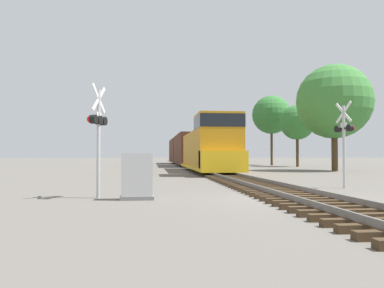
{
  "coord_description": "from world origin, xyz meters",
  "views": [
    {
      "loc": [
        -4.65,
        -11.64,
        1.43
      ],
      "look_at": [
        -2.43,
        8.98,
        2.05
      ],
      "focal_mm": 35.0,
      "sensor_mm": 36.0,
      "label": 1
    }
  ],
  "objects_px": {
    "relay_cabinet": "(137,177)",
    "tree_far_right": "(334,102)",
    "freight_train": "(189,150)",
    "crossing_signal_near": "(98,126)",
    "crossing_signal_far": "(344,135)",
    "tree_mid_background": "(297,122)",
    "tree_deep_background": "(271,115)"
  },
  "relations": [
    {
      "from": "crossing_signal_far",
      "to": "tree_deep_background",
      "type": "height_order",
      "value": "tree_deep_background"
    },
    {
      "from": "freight_train",
      "to": "crossing_signal_near",
      "type": "bearing_deg",
      "value": -100.8
    },
    {
      "from": "crossing_signal_near",
      "to": "tree_deep_background",
      "type": "relative_size",
      "value": 0.38
    },
    {
      "from": "crossing_signal_far",
      "to": "relay_cabinet",
      "type": "height_order",
      "value": "crossing_signal_far"
    },
    {
      "from": "freight_train",
      "to": "relay_cabinet",
      "type": "relative_size",
      "value": 31.13
    },
    {
      "from": "tree_far_right",
      "to": "tree_mid_background",
      "type": "bearing_deg",
      "value": 83.17
    },
    {
      "from": "freight_train",
      "to": "tree_far_right",
      "type": "xyz_separation_m",
      "value": [
        11.92,
        -14.12,
        4.27
      ]
    },
    {
      "from": "tree_far_right",
      "to": "tree_mid_background",
      "type": "relative_size",
      "value": 1.26
    },
    {
      "from": "crossing_signal_near",
      "to": "relay_cabinet",
      "type": "relative_size",
      "value": 2.54
    },
    {
      "from": "freight_train",
      "to": "crossing_signal_near",
      "type": "height_order",
      "value": "freight_train"
    },
    {
      "from": "relay_cabinet",
      "to": "freight_train",
      "type": "bearing_deg",
      "value": 81.56
    },
    {
      "from": "freight_train",
      "to": "tree_deep_background",
      "type": "relative_size",
      "value": 4.64
    },
    {
      "from": "tree_far_right",
      "to": "tree_deep_background",
      "type": "distance_m",
      "value": 19.55
    },
    {
      "from": "freight_train",
      "to": "tree_far_right",
      "type": "bearing_deg",
      "value": -49.83
    },
    {
      "from": "relay_cabinet",
      "to": "tree_deep_background",
      "type": "height_order",
      "value": "tree_deep_background"
    },
    {
      "from": "crossing_signal_near",
      "to": "crossing_signal_far",
      "type": "height_order",
      "value": "crossing_signal_near"
    },
    {
      "from": "tree_mid_background",
      "to": "tree_deep_background",
      "type": "xyz_separation_m",
      "value": [
        -0.98,
        7.07,
        1.71
      ]
    },
    {
      "from": "relay_cabinet",
      "to": "tree_far_right",
      "type": "height_order",
      "value": "tree_far_right"
    },
    {
      "from": "crossing_signal_far",
      "to": "tree_mid_background",
      "type": "relative_size",
      "value": 0.49
    },
    {
      "from": "crossing_signal_near",
      "to": "freight_train",
      "type": "bearing_deg",
      "value": -172.12
    },
    {
      "from": "crossing_signal_far",
      "to": "crossing_signal_near",
      "type": "bearing_deg",
      "value": 89.61
    },
    {
      "from": "crossing_signal_near",
      "to": "tree_deep_background",
      "type": "bearing_deg",
      "value": 172.98
    },
    {
      "from": "relay_cabinet",
      "to": "tree_far_right",
      "type": "bearing_deg",
      "value": 50.02
    },
    {
      "from": "relay_cabinet",
      "to": "tree_deep_background",
      "type": "distance_m",
      "value": 44.01
    },
    {
      "from": "tree_far_right",
      "to": "tree_mid_background",
      "type": "distance_m",
      "value": 12.57
    },
    {
      "from": "freight_train",
      "to": "crossing_signal_near",
      "type": "xyz_separation_m",
      "value": [
        -6.45,
        -33.82,
        0.34
      ]
    },
    {
      "from": "freight_train",
      "to": "tree_mid_background",
      "type": "height_order",
      "value": "tree_mid_background"
    },
    {
      "from": "freight_train",
      "to": "tree_mid_background",
      "type": "relative_size",
      "value": 6.02
    },
    {
      "from": "tree_far_right",
      "to": "tree_mid_background",
      "type": "xyz_separation_m",
      "value": [
        1.49,
        12.46,
        -0.81
      ]
    },
    {
      "from": "crossing_signal_near",
      "to": "tree_deep_background",
      "type": "xyz_separation_m",
      "value": [
        18.88,
        39.22,
        4.84
      ]
    },
    {
      "from": "tree_mid_background",
      "to": "crossing_signal_far",
      "type": "bearing_deg",
      "value": -108.27
    },
    {
      "from": "tree_far_right",
      "to": "crossing_signal_near",
      "type": "bearing_deg",
      "value": -133.01
    }
  ]
}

